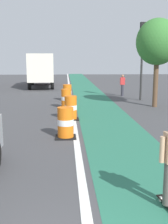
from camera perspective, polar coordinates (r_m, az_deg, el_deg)
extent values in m
cube|color=#286B51|center=(15.20, 3.36, 0.12)|extent=(2.50, 80.00, 0.01)
cube|color=silver|center=(15.09, -2.30, 0.06)|extent=(0.20, 80.00, 0.01)
cylinder|color=silver|center=(5.99, 15.11, -16.43)|extent=(0.05, 0.11, 0.11)
cylinder|color=silver|center=(6.05, 16.46, -16.19)|extent=(0.05, 0.11, 0.11)
cylinder|color=#514C47|center=(5.59, 16.33, -13.60)|extent=(0.15, 0.15, 0.82)
cylinder|color=tan|center=(5.29, 15.35, -7.25)|extent=(0.09, 0.09, 0.48)
cylinder|color=orange|center=(10.09, -3.68, -3.77)|extent=(0.56, 0.56, 0.42)
cylinder|color=white|center=(10.02, -3.71, -2.02)|extent=(0.57, 0.57, 0.21)
cylinder|color=orange|center=(9.96, -3.73, -0.25)|extent=(0.56, 0.56, 0.42)
cube|color=black|center=(10.15, -3.67, -5.03)|extent=(0.73, 0.73, 0.04)
cylinder|color=orange|center=(13.14, -2.66, -0.42)|extent=(0.56, 0.56, 0.42)
cylinder|color=white|center=(13.08, -2.67, 0.94)|extent=(0.57, 0.57, 0.21)
cylinder|color=orange|center=(13.03, -2.68, 2.30)|extent=(0.56, 0.56, 0.42)
cube|color=black|center=(13.18, -2.65, -1.40)|extent=(0.73, 0.73, 0.04)
cylinder|color=orange|center=(16.21, -3.54, 1.65)|extent=(0.56, 0.56, 0.42)
cylinder|color=white|center=(16.16, -3.55, 2.76)|extent=(0.57, 0.57, 0.21)
cylinder|color=orange|center=(16.13, -3.56, 3.87)|extent=(0.56, 0.56, 0.42)
cube|color=black|center=(16.25, -3.53, 0.85)|extent=(0.73, 0.73, 0.04)
cylinder|color=orange|center=(19.07, -3.35, 2.98)|extent=(0.56, 0.56, 0.42)
cylinder|color=white|center=(19.03, -3.36, 3.92)|extent=(0.57, 0.57, 0.21)
cylinder|color=orange|center=(19.00, -3.37, 4.87)|extent=(0.56, 0.56, 0.42)
cube|color=black|center=(19.10, -3.35, 2.30)|extent=(0.73, 0.73, 0.04)
cube|color=silver|center=(27.93, -8.62, 8.82)|extent=(2.63, 5.73, 2.50)
cube|color=#B21E19|center=(31.79, -8.42, 8.20)|extent=(2.31, 2.03, 2.10)
cylinder|color=black|center=(31.69, -10.25, 6.23)|extent=(0.36, 0.98, 0.96)
cylinder|color=black|center=(31.64, -6.50, 6.33)|extent=(0.36, 0.98, 0.96)
cylinder|color=black|center=(26.66, -10.82, 5.45)|extent=(0.36, 0.98, 0.96)
cylinder|color=black|center=(26.61, -6.37, 5.56)|extent=(0.36, 0.98, 0.96)
cylinder|color=#2D2D2D|center=(19.56, 11.41, 8.43)|extent=(0.14, 0.14, 4.20)
cube|color=black|center=(19.65, 11.68, 15.87)|extent=(0.32, 0.32, 0.90)
sphere|color=red|center=(19.72, 12.21, 16.59)|extent=(0.16, 0.16, 0.16)
sphere|color=green|center=(19.67, 12.15, 15.09)|extent=(0.16, 0.16, 0.16)
cylinder|color=#33333D|center=(21.73, 7.66, 4.30)|extent=(0.20, 0.20, 0.86)
cube|color=red|center=(21.67, 7.71, 6.14)|extent=(0.34, 0.20, 0.54)
sphere|color=#9E7051|center=(21.64, 7.73, 7.15)|extent=(0.20, 0.20, 0.20)
cylinder|color=brown|center=(17.04, 14.10, 5.35)|extent=(0.28, 0.28, 2.60)
ellipsoid|color=#387A33|center=(17.01, 14.46, 13.42)|extent=(2.40, 2.40, 2.60)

